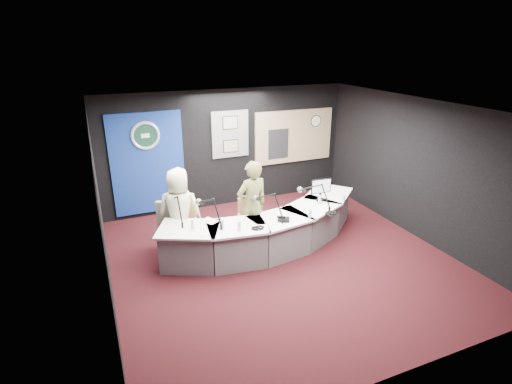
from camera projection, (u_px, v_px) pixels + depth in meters
name	position (u px, v px, depth m)	size (l,w,h in m)	color
ground	(282.00, 260.00, 7.45)	(6.00, 6.00, 0.00)	black
ceiling	(287.00, 109.00, 6.44)	(6.00, 6.00, 0.02)	silver
wall_back	(228.00, 149.00, 9.53)	(6.00, 0.02, 2.80)	black
wall_front	(407.00, 279.00, 4.36)	(6.00, 0.02, 2.80)	black
wall_left	(102.00, 217.00, 5.86)	(0.02, 6.00, 2.80)	black
wall_right	(418.00, 169.00, 8.03)	(0.02, 6.00, 2.80)	black
broadcast_desk	(268.00, 230.00, 7.77)	(4.50, 1.90, 0.75)	silver
backdrop_panel	(148.00, 164.00, 8.87)	(1.60, 0.05, 2.30)	navy
agency_seal	(145.00, 136.00, 8.60)	(0.63, 0.63, 0.07)	silver
seal_center	(145.00, 136.00, 8.61)	(0.48, 0.48, 0.01)	#0D3120
pinboard	(230.00, 134.00, 9.39)	(0.90, 0.04, 1.10)	slate
framed_photo_upper	(230.00, 123.00, 9.27)	(0.34, 0.02, 0.27)	gray
framed_photo_lower	(231.00, 146.00, 9.47)	(0.34, 0.02, 0.27)	gray
booth_window_frame	(294.00, 136.00, 10.08)	(2.12, 0.06, 1.32)	#9E8A63
booth_glow	(294.00, 136.00, 10.07)	(2.00, 0.02, 1.20)	#FFE6A1
equipment_rack	(278.00, 144.00, 9.94)	(0.55, 0.02, 0.75)	black
wall_clock	(316.00, 121.00, 10.14)	(0.28, 0.28, 0.01)	white
armchair_left	(181.00, 228.00, 7.57)	(0.56, 0.56, 0.99)	tan
armchair_right	(252.00, 225.00, 7.76)	(0.52, 0.52, 0.93)	tan
draped_jacket	(170.00, 219.00, 7.66)	(0.50, 0.10, 0.70)	gray
person_man	(180.00, 211.00, 7.45)	(0.82, 0.53, 1.68)	beige
person_woman	(252.00, 205.00, 7.61)	(0.64, 0.42, 1.77)	brown
computer_monitor	(321.00, 186.00, 8.08)	(0.47, 0.03, 0.32)	black
desk_phone	(284.00, 219.00, 7.27)	(0.21, 0.17, 0.05)	black
headphones_near	(331.00, 213.00, 7.55)	(0.24, 0.24, 0.04)	black
headphones_far	(258.00, 228.00, 6.97)	(0.21, 0.21, 0.04)	black
paper_stack	(210.00, 221.00, 7.28)	(0.20, 0.29, 0.00)	white
notepad	(262.00, 228.00, 6.98)	(0.21, 0.30, 0.00)	white
boom_mic_a	(176.00, 206.00, 7.16)	(0.17, 0.74, 0.60)	black
boom_mic_b	(209.00, 209.00, 7.04)	(0.35, 0.70, 0.60)	black
boom_mic_c	(268.00, 204.00, 7.24)	(0.44, 0.65, 0.60)	black
boom_mic_d	(315.00, 194.00, 7.69)	(0.51, 0.60, 0.60)	black
water_bottles	(277.00, 213.00, 7.40)	(3.20, 0.59, 0.18)	silver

